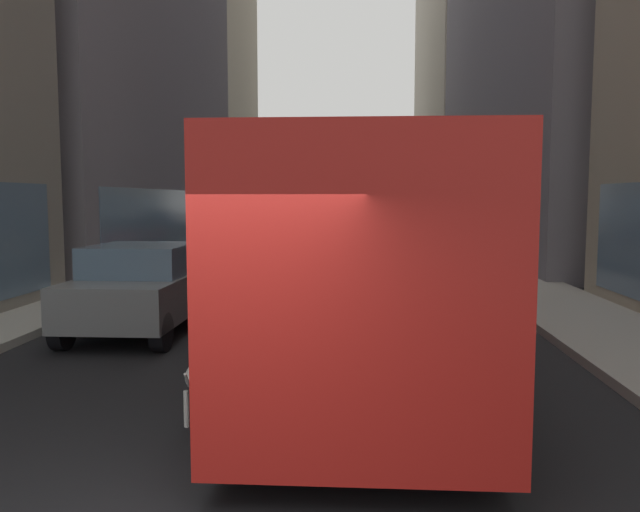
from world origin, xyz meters
The scene contains 12 objects.
ground_plane centered at (0.00, 35.00, 0.00)m, with size 120.00×120.00×0.00m, color black.
sidewalk_left centered at (-5.70, 35.00, 0.07)m, with size 2.40×110.00×0.15m, color #ADA89E.
sidewalk_right centered at (5.70, 35.00, 0.07)m, with size 2.40×110.00×0.15m, color #9E9991.
building_left_far centered at (-11.90, 41.18, 10.21)m, with size 8.58×18.89×20.44m.
transit_bus centered at (1.20, 6.90, 1.78)m, with size 2.78×11.53×3.05m.
car_white_van centered at (2.80, 17.57, 0.82)m, with size 1.86×4.16×1.62m.
car_silver_sedan centered at (-1.20, 19.06, 0.82)m, with size 1.84×4.68×1.62m.
car_black_suv centered at (-1.20, 44.46, 0.82)m, with size 1.82×4.75×1.62m.
car_blue_hatchback centered at (2.80, 44.92, 0.83)m, with size 1.86×4.73×1.62m.
car_red_coupe centered at (-2.80, 24.21, 0.82)m, with size 1.86×4.19×1.62m.
car_grey_wagon centered at (-2.80, 7.89, 0.82)m, with size 1.87×4.22×1.62m.
dalmatian_dog centered at (-0.59, 3.32, 0.51)m, with size 0.22×0.96×0.72m.
Camera 1 is at (1.19, -3.29, 2.47)m, focal length 34.39 mm.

